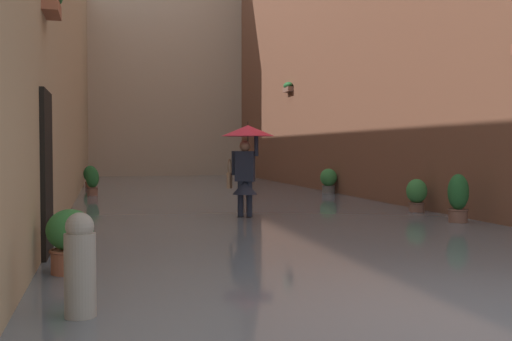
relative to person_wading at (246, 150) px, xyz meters
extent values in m
plane|color=gray|center=(-0.31, -5.52, -1.43)|extent=(64.66, 64.66, 0.00)
cube|color=slate|center=(-0.31, -5.52, -1.38)|extent=(8.43, 31.86, 0.09)
cube|color=brown|center=(-5.03, -5.52, 4.48)|extent=(1.80, 29.86, 11.81)
cube|color=brown|center=(-4.03, -10.15, 2.27)|extent=(0.20, 0.70, 0.18)
ellipsoid|color=#23602D|center=(-4.03, -10.15, 2.43)|extent=(0.28, 0.76, 0.24)
cube|color=tan|center=(4.40, -5.52, 2.96)|extent=(1.80, 29.86, 8.77)
cube|color=black|center=(3.48, 3.54, -0.33)|extent=(0.08, 1.10, 2.20)
cube|color=#9E563D|center=(3.40, 3.34, 1.86)|extent=(0.20, 0.70, 0.18)
cube|color=tan|center=(-0.31, -19.36, 5.25)|extent=(11.23, 1.80, 13.36)
cube|color=black|center=(0.11, -0.05, -1.38)|extent=(0.20, 0.26, 0.10)
cylinder|color=#1E2333|center=(0.11, -0.05, -0.97)|extent=(0.16, 0.16, 0.71)
cube|color=black|center=(-0.05, 0.02, -1.38)|extent=(0.20, 0.26, 0.10)
cylinder|color=#1E2333|center=(-0.05, 0.02, -0.97)|extent=(0.16, 0.16, 0.71)
cube|color=#1E2333|center=(0.03, -0.01, -0.32)|extent=(0.44, 0.35, 0.60)
cone|color=#1E2333|center=(0.03, -0.01, -0.74)|extent=(0.66, 0.66, 0.28)
sphere|color=#8C664C|center=(0.03, -0.01, 0.09)|extent=(0.22, 0.22, 0.22)
cylinder|color=#1E2333|center=(-0.18, 0.08, 0.10)|extent=(0.11, 0.11, 0.44)
cylinder|color=#1E2333|center=(0.24, -0.11, -0.26)|extent=(0.11, 0.11, 0.48)
cylinder|color=black|center=(-0.03, 0.01, 0.19)|extent=(0.02, 0.02, 0.41)
cone|color=red|center=(-0.03, 0.01, 0.39)|extent=(1.07, 1.07, 0.22)
cylinder|color=black|center=(-0.03, 0.01, 0.53)|extent=(0.01, 0.01, 0.08)
cube|color=#8C6B4C|center=(0.32, -0.12, -0.60)|extent=(0.17, 0.28, 0.32)
torus|color=#8C6B4C|center=(0.32, -0.12, -0.32)|extent=(0.14, 0.28, 0.30)
cylinder|color=brown|center=(3.24, -10.51, -1.30)|extent=(0.37, 0.37, 0.25)
torus|color=brown|center=(3.24, -10.51, -1.17)|extent=(0.40, 0.40, 0.04)
ellipsoid|color=#23602D|center=(3.24, -10.51, -0.87)|extent=(0.49, 0.49, 0.59)
cylinder|color=brown|center=(3.09, -6.33, -1.27)|extent=(0.30, 0.30, 0.32)
torus|color=brown|center=(3.09, -6.33, -1.11)|extent=(0.34, 0.34, 0.04)
ellipsoid|color=#23602D|center=(3.09, -6.33, -0.81)|extent=(0.37, 0.37, 0.60)
cylinder|color=brown|center=(-3.61, 1.83, -1.26)|extent=(0.34, 0.34, 0.32)
torus|color=brown|center=(-3.61, 1.83, -1.10)|extent=(0.38, 0.38, 0.04)
ellipsoid|color=#23602D|center=(-3.61, 1.83, -0.77)|extent=(0.38, 0.38, 0.67)
cylinder|color=#9E563D|center=(3.13, 4.79, -1.25)|extent=(0.41, 0.41, 0.34)
torus|color=brown|center=(3.13, 4.79, -1.08)|extent=(0.45, 0.45, 0.04)
ellipsoid|color=#2D7033|center=(3.13, 4.79, -0.86)|extent=(0.51, 0.51, 0.45)
cylinder|color=#66605B|center=(-3.87, -5.48, -1.27)|extent=(0.38, 0.38, 0.31)
torus|color=#56524E|center=(-3.87, -5.48, -1.11)|extent=(0.42, 0.42, 0.04)
ellipsoid|color=#387F3D|center=(-3.87, -5.48, -0.84)|extent=(0.51, 0.51, 0.54)
cylinder|color=brown|center=(-3.79, -0.02, -1.28)|extent=(0.32, 0.32, 0.28)
torus|color=brown|center=(-3.79, -0.02, -1.14)|extent=(0.36, 0.36, 0.04)
ellipsoid|color=#387F3D|center=(-3.79, -0.02, -0.88)|extent=(0.45, 0.45, 0.52)
cylinder|color=gray|center=(2.95, 6.60, -1.04)|extent=(0.25, 0.25, 0.78)
sphere|color=gray|center=(2.95, 6.60, -0.59)|extent=(0.23, 0.23, 0.23)
camera|label=1|loc=(2.76, 11.62, 0.04)|focal=41.99mm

